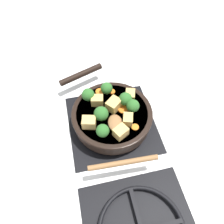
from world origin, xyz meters
name	(u,v)px	position (x,y,z in m)	size (l,w,h in m)	color
ground_plane	(112,124)	(0.00, 0.00, 0.00)	(2.40, 2.40, 0.00)	white
front_burner_grate	(112,122)	(0.00, 0.00, 0.01)	(0.31, 0.31, 0.03)	black
skillet_pan	(111,115)	(0.00, 0.00, 0.06)	(0.30, 0.39, 0.05)	black
wooden_spoon	(119,143)	(0.01, 0.12, 0.09)	(0.21, 0.18, 0.02)	olive
tofu_cube_center_large	(89,122)	(0.08, 0.04, 0.10)	(0.04, 0.03, 0.03)	tan
tofu_cube_near_handle	(128,120)	(-0.04, 0.05, 0.09)	(0.04, 0.03, 0.03)	tan
tofu_cube_east_chunk	(130,95)	(-0.07, -0.04, 0.09)	(0.04, 0.03, 0.03)	tan
tofu_cube_west_chunk	(114,105)	(-0.01, -0.02, 0.10)	(0.05, 0.04, 0.04)	tan
tofu_cube_back_piece	(97,100)	(0.04, -0.05, 0.09)	(0.04, 0.03, 0.03)	tan
tofu_cube_front_piece	(121,132)	(-0.01, 0.09, 0.09)	(0.04, 0.03, 0.03)	tan
broccoli_floret_near_spoon	(88,95)	(0.07, -0.07, 0.11)	(0.04, 0.04, 0.05)	#709956
broccoli_floret_center_top	(125,99)	(-0.05, -0.02, 0.11)	(0.05, 0.05, 0.05)	#709956
broccoli_floret_east_rim	(105,89)	(0.00, -0.08, 0.10)	(0.04, 0.04, 0.05)	#709956
broccoli_floret_west_rim	(133,106)	(-0.07, 0.01, 0.11)	(0.04, 0.04, 0.05)	#709956
broccoli_floret_north_edge	(103,131)	(0.05, 0.08, 0.10)	(0.04, 0.04, 0.05)	#709956
broccoli_floret_south_cluster	(101,114)	(0.04, 0.02, 0.11)	(0.05, 0.05, 0.05)	#709956
carrot_slice_orange_thin	(123,109)	(-0.04, 0.00, 0.08)	(0.03, 0.03, 0.01)	orange
carrot_slice_near_center	(112,92)	(-0.02, -0.09, 0.08)	(0.02, 0.02, 0.01)	orange
carrot_slice_edge_slice	(135,127)	(-0.06, 0.08, 0.08)	(0.02, 0.02, 0.01)	orange
carrot_slice_under_broccoli	(100,92)	(0.02, -0.10, 0.08)	(0.03, 0.03, 0.01)	orange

